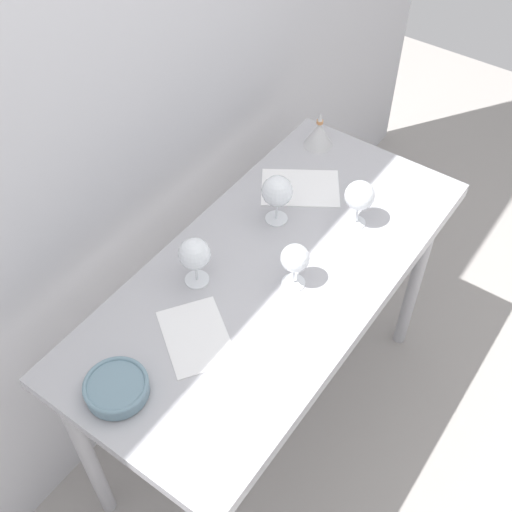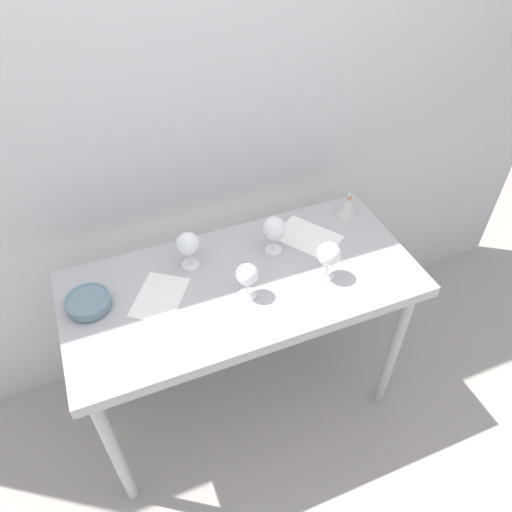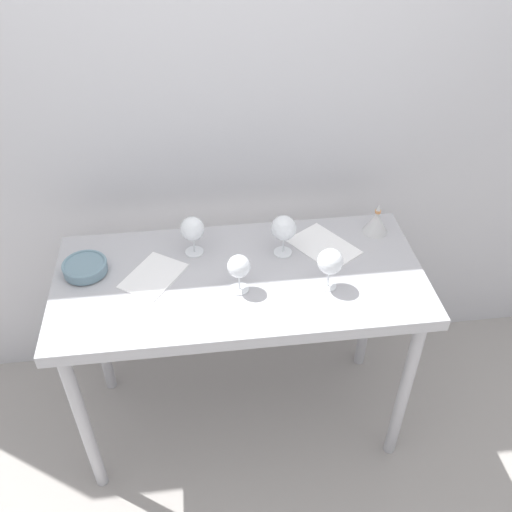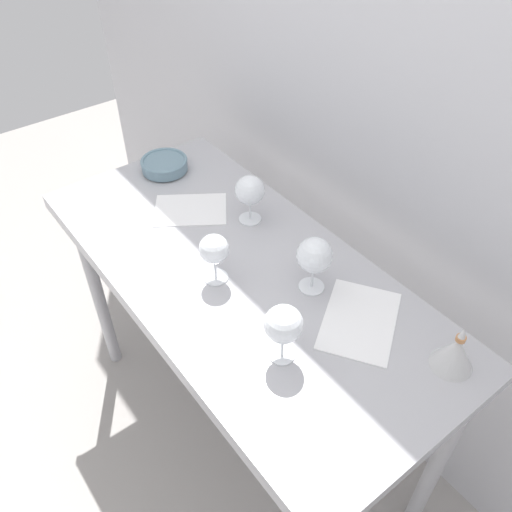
{
  "view_description": "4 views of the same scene",
  "coord_description": "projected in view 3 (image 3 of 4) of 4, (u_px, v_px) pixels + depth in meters",
  "views": [
    {
      "loc": [
        -1.06,
        -0.7,
        2.37
      ],
      "look_at": [
        -0.03,
        0.04,
        0.96
      ],
      "focal_mm": 45.38,
      "sensor_mm": 36.0,
      "label": 1
    },
    {
      "loc": [
        -0.45,
        -1.26,
        2.3
      ],
      "look_at": [
        0.07,
        0.03,
        0.97
      ],
      "focal_mm": 34.38,
      "sensor_mm": 36.0,
      "label": 2
    },
    {
      "loc": [
        -0.13,
        -1.59,
        2.29
      ],
      "look_at": [
        0.07,
        0.03,
        0.96
      ],
      "focal_mm": 39.27,
      "sensor_mm": 36.0,
      "label": 3
    },
    {
      "loc": [
        0.92,
        -0.65,
        1.97
      ],
      "look_at": [
        0.07,
        0.0,
        0.99
      ],
      "focal_mm": 37.24,
      "sensor_mm": 36.0,
      "label": 4
    }
  ],
  "objects": [
    {
      "name": "tasting_sheet_lower",
      "position": [
        324.0,
        246.0,
        2.25
      ],
      "size": [
        0.3,
        0.32,
        0.0
      ],
      "primitive_type": "cube",
      "rotation": [
        0.0,
        0.0,
        0.59
      ],
      "color": "white",
      "rests_on": "steel_counter"
    },
    {
      "name": "back_wall",
      "position": [
        226.0,
        119.0,
        2.24
      ],
      "size": [
        3.8,
        0.04,
        2.6
      ],
      "primitive_type": "cube",
      "color": "silver",
      "rests_on": "ground_plane"
    },
    {
      "name": "decanter_funnel",
      "position": [
        376.0,
        222.0,
        2.3
      ],
      "size": [
        0.1,
        0.1,
        0.14
      ],
      "color": "silver",
      "rests_on": "steel_counter"
    },
    {
      "name": "tasting_bowl",
      "position": [
        85.0,
        267.0,
        2.11
      ],
      "size": [
        0.17,
        0.17,
        0.05
      ],
      "color": "#4C4C4C",
      "rests_on": "steel_counter"
    },
    {
      "name": "ground_plane",
      "position": [
        243.0,
        415.0,
        2.69
      ],
      "size": [
        6.0,
        6.0,
        0.0
      ],
      "primitive_type": "plane",
      "color": "#A09A95"
    },
    {
      "name": "wine_glass_near_center",
      "position": [
        239.0,
        267.0,
        1.99
      ],
      "size": [
        0.08,
        0.08,
        0.15
      ],
      "color": "white",
      "rests_on": "steel_counter"
    },
    {
      "name": "wine_glass_far_left",
      "position": [
        192.0,
        230.0,
        2.15
      ],
      "size": [
        0.09,
        0.09,
        0.16
      ],
      "color": "white",
      "rests_on": "steel_counter"
    },
    {
      "name": "tasting_sheet_upper",
      "position": [
        153.0,
        276.0,
        2.11
      ],
      "size": [
        0.27,
        0.29,
        0.0
      ],
      "primitive_type": "cube",
      "rotation": [
        0.0,
        0.0,
        -0.6
      ],
      "color": "white",
      "rests_on": "steel_counter"
    },
    {
      "name": "wine_glass_near_right",
      "position": [
        330.0,
        262.0,
        1.99
      ],
      "size": [
        0.09,
        0.09,
        0.17
      ],
      "color": "white",
      "rests_on": "steel_counter"
    },
    {
      "name": "steel_counter",
      "position": [
        240.0,
        296.0,
        2.18
      ],
      "size": [
        1.4,
        0.65,
        0.9
      ],
      "color": "#ADADB2",
      "rests_on": "ground_plane"
    },
    {
      "name": "wine_glass_far_right",
      "position": [
        284.0,
        229.0,
        2.15
      ],
      "size": [
        0.1,
        0.1,
        0.17
      ],
      "color": "white",
      "rests_on": "steel_counter"
    }
  ]
}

